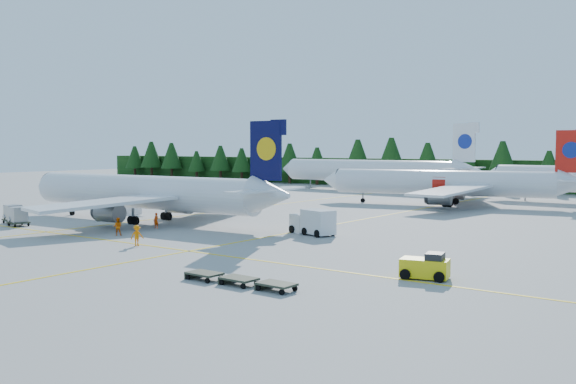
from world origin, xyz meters
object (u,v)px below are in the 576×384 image
Objects in this scene: airliner_navy at (137,192)px; airliner_red at (437,183)px; baggage_tug at (426,267)px; airstairs at (130,207)px; service_truck at (312,222)px.

airliner_navy is 1.04× the size of airliner_red.
baggage_tug is (40.20, -10.53, -2.53)m from airliner_navy.
airliner_navy reaches higher than airstairs.
airliner_navy is at bearing -127.97° from airliner_red.
baggage_tug is (20.74, -49.97, -2.44)m from airliner_red.
airliner_navy is 22.71m from service_truck.
airliner_red is 37.06m from service_truck.
service_truck reaches higher than baggage_tug.
airstairs reaches higher than service_truck.
airliner_navy is 6.97× the size of service_truck.
service_truck is (30.27, -2.93, 0.42)m from airstairs.
airliner_navy is 9.86m from airstairs.
service_truck is 1.65× the size of baggage_tug.
airliner_navy is at bearing -15.83° from airstairs.
baggage_tug is (48.01, -16.02, -0.01)m from airstairs.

